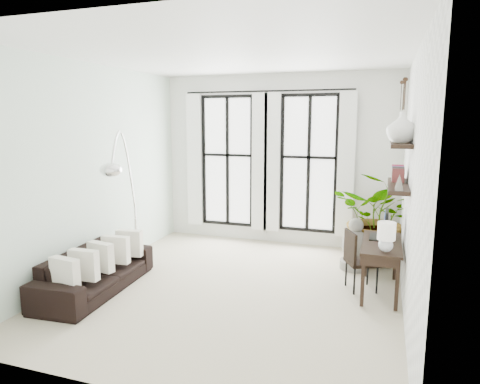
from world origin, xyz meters
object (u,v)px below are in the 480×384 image
at_px(sofa, 96,271).
at_px(desk_chair, 357,257).
at_px(arc_lamp, 123,165).
at_px(buddha, 355,248).
at_px(desk, 381,246).
at_px(plant, 380,218).

bearing_deg(sofa, desk_chair, -74.48).
xyz_separation_m(sofa, desk_chair, (3.43, 1.19, 0.19)).
height_order(desk_chair, arc_lamp, arc_lamp).
bearing_deg(arc_lamp, buddha, 24.09).
bearing_deg(desk_chair, desk, -32.96).
bearing_deg(desk, sofa, -163.03).
relative_size(sofa, arc_lamp, 0.89).
relative_size(desk_chair, arc_lamp, 0.38).
relative_size(plant, buddha, 1.86).
distance_m(plant, buddha, 0.70).
distance_m(plant, desk, 1.37).
distance_m(sofa, plant, 4.50).
relative_size(arc_lamp, buddha, 2.66).
bearing_deg(sofa, buddha, -61.90).
xyz_separation_m(sofa, desk, (3.75, 1.14, 0.40)).
distance_m(plant, arc_lamp, 4.17).
relative_size(plant, desk, 1.27).
bearing_deg(arc_lamp, desk_chair, 9.75).
bearing_deg(plant, buddha, -128.33).
bearing_deg(desk, plant, 92.02).
distance_m(sofa, desk_chair, 3.64).
distance_m(desk, arc_lamp, 3.83).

